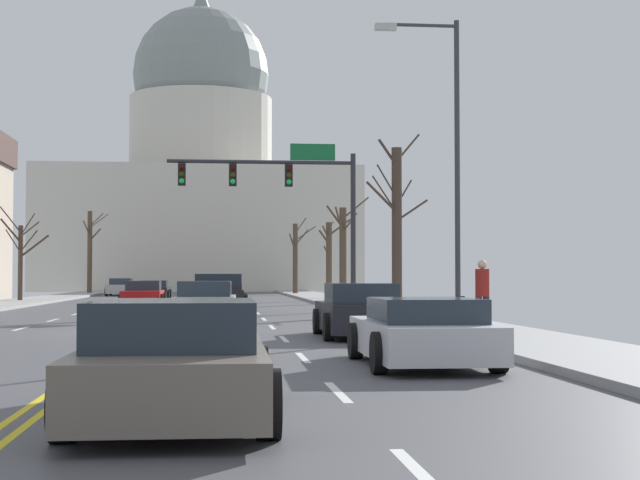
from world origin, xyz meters
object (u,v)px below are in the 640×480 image
at_px(pickup_truck_near_00, 218,296).
at_px(sedan_oncoming_01, 154,290).
at_px(signal_gantry, 287,189).
at_px(bicycle_parked, 459,314).
at_px(sedan_near_02, 359,312).
at_px(sedan_near_03, 422,333).
at_px(sedan_oncoming_02, 121,287).
at_px(pedestrian_00, 482,291).
at_px(sedan_near_04, 175,363).
at_px(sedan_oncoming_00, 143,295).
at_px(sedan_near_01, 206,303).
at_px(street_lamp_right, 447,145).

relative_size(pickup_truck_near_00, sedan_oncoming_01, 1.19).
height_order(signal_gantry, bicycle_parked, signal_gantry).
height_order(sedan_near_02, sedan_near_03, sedan_near_02).
distance_m(sedan_near_03, sedan_oncoming_02, 59.09).
relative_size(pickup_truck_near_00, pedestrian_00, 3.09).
height_order(sedan_near_04, sedan_oncoming_00, sedan_oncoming_00).
relative_size(sedan_near_01, bicycle_parked, 2.54).
bearing_deg(bicycle_parked, sedan_near_03, -107.85).
height_order(pickup_truck_near_00, sedan_near_01, pickup_truck_near_00).
bearing_deg(street_lamp_right, sedan_near_04, -113.26).
bearing_deg(sedan_near_01, sedan_oncoming_02, 99.08).
height_order(sedan_near_02, sedan_near_04, sedan_near_02).
bearing_deg(street_lamp_right, pickup_truck_near_00, 115.24).
height_order(sedan_oncoming_01, bicycle_parked, sedan_oncoming_01).
bearing_deg(sedan_near_04, sedan_near_02, 73.77).
bearing_deg(sedan_near_04, sedan_oncoming_02, 96.19).
xyz_separation_m(sedan_near_03, bicycle_parked, (2.79, 8.65, -0.05)).
bearing_deg(pickup_truck_near_00, sedan_oncoming_01, 99.79).
height_order(sedan_near_04, bicycle_parked, sedan_near_04).
distance_m(sedan_near_03, pedestrian_00, 7.94).
height_order(signal_gantry, pickup_truck_near_00, signal_gantry).
relative_size(pickup_truck_near_00, sedan_near_04, 1.16).
relative_size(sedan_near_04, pedestrian_00, 2.66).
distance_m(sedan_near_01, sedan_near_03, 15.23).
bearing_deg(sedan_near_02, sedan_oncoming_02, 101.92).
relative_size(sedan_near_03, sedan_oncoming_00, 0.98).
xyz_separation_m(sedan_near_01, sedan_oncoming_02, (-6.93, 43.36, -0.01)).
relative_size(sedan_near_01, sedan_oncoming_00, 1.00).
distance_m(sedan_near_04, sedan_oncoming_00, 37.28).
bearing_deg(sedan_near_03, sedan_oncoming_00, 102.41).
bearing_deg(sedan_near_02, sedan_near_04, -106.23).
bearing_deg(sedan_near_03, sedan_oncoming_01, 99.26).
xyz_separation_m(street_lamp_right, sedan_oncoming_02, (-13.27, 48.89, -4.30)).
distance_m(signal_gantry, sedan_near_04, 30.99).
distance_m(sedan_oncoming_01, bicycle_parked, 37.67).
bearing_deg(sedan_oncoming_00, sedan_near_03, -77.59).
bearing_deg(street_lamp_right, pedestrian_00, -77.90).
bearing_deg(signal_gantry, sedan_oncoming_01, 108.81).
relative_size(street_lamp_right, sedan_oncoming_02, 1.74).
bearing_deg(sedan_oncoming_02, street_lamp_right, -74.81).
height_order(street_lamp_right, sedan_oncoming_00, street_lamp_right).
bearing_deg(pedestrian_00, sedan_near_04, -117.74).
xyz_separation_m(pickup_truck_near_00, sedan_oncoming_00, (-3.60, 9.69, -0.13)).
distance_m(sedan_near_01, sedan_oncoming_00, 17.12).
distance_m(sedan_near_04, sedan_oncoming_02, 64.06).
height_order(sedan_near_01, sedan_oncoming_02, sedan_near_01).
relative_size(signal_gantry, street_lamp_right, 0.98).
xyz_separation_m(sedan_near_03, sedan_oncoming_01, (-7.33, 44.94, 0.03)).
bearing_deg(pedestrian_00, signal_gantry, 101.35).
bearing_deg(sedan_oncoming_02, sedan_oncoming_00, -82.05).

